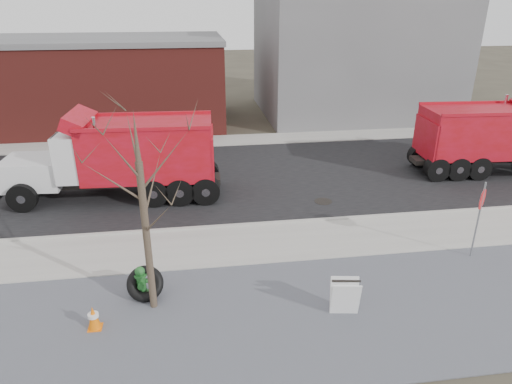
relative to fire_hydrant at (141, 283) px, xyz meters
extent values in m
plane|color=#383328|center=(3.54, 2.08, -0.42)|extent=(120.00, 120.00, 0.00)
cube|color=gray|center=(3.54, -1.42, -0.40)|extent=(60.00, 5.00, 0.03)
cube|color=#9E9B93|center=(3.54, 2.33, -0.39)|extent=(60.00, 2.50, 0.06)
cube|color=#9E9B93|center=(3.54, 3.63, -0.36)|extent=(60.00, 0.15, 0.11)
cube|color=black|center=(3.54, 8.38, -0.41)|extent=(60.00, 9.40, 0.02)
cube|color=#9E9B93|center=(3.54, 14.08, -0.39)|extent=(60.00, 2.00, 0.06)
cube|color=slate|center=(12.54, 20.08, 3.58)|extent=(12.00, 10.00, 8.00)
cube|color=maroon|center=(-6.46, 19.08, 2.08)|extent=(20.00, 8.00, 5.00)
cube|color=slate|center=(-6.46, 19.08, 4.73)|extent=(20.20, 8.20, 0.30)
cylinder|color=#382D23|center=(0.34, -0.52, 1.58)|extent=(0.18, 0.18, 4.00)
cone|color=#382D23|center=(0.34, -0.52, 4.18)|extent=(0.14, 0.14, 1.20)
cylinder|color=#2B7230|center=(0.00, 0.01, -0.39)|extent=(0.49, 0.49, 0.07)
cylinder|color=#2B7230|center=(0.00, 0.01, -0.06)|extent=(0.25, 0.25, 0.66)
cylinder|color=#2B7230|center=(0.00, 0.01, 0.24)|extent=(0.33, 0.33, 0.06)
sphere|color=#2B7230|center=(0.00, 0.01, 0.35)|extent=(0.27, 0.27, 0.27)
cylinder|color=#2B7230|center=(0.00, 0.01, 0.46)|extent=(0.06, 0.06, 0.07)
cylinder|color=#2B7230|center=(-0.19, 0.00, 0.04)|extent=(0.14, 0.13, 0.12)
cylinder|color=#2B7230|center=(0.19, 0.02, 0.04)|extent=(0.14, 0.13, 0.12)
cylinder|color=#2B7230|center=(0.01, -0.18, 0.02)|extent=(0.17, 0.14, 0.17)
torus|color=black|center=(0.11, -0.06, 0.01)|extent=(1.00, 0.83, 0.94)
cylinder|color=gray|center=(9.94, 0.64, 0.82)|extent=(0.05, 0.05, 2.49)
cylinder|color=red|center=(9.94, 0.64, 1.53)|extent=(0.51, 0.48, 0.68)
cube|color=white|center=(5.12, -1.60, 0.09)|extent=(0.74, 0.35, 0.97)
cube|color=white|center=(5.15, -1.40, 0.09)|extent=(0.74, 0.35, 0.97)
cube|color=black|center=(5.13, -1.50, 0.57)|extent=(0.71, 0.16, 0.04)
cube|color=orange|center=(-1.03, -1.18, -0.40)|extent=(0.34, 0.34, 0.04)
cone|color=orange|center=(-1.03, -1.18, -0.08)|extent=(0.32, 0.32, 0.62)
cylinder|color=white|center=(-1.03, -1.18, -0.02)|extent=(0.26, 0.26, 0.09)
cube|color=black|center=(15.39, 7.51, 0.22)|extent=(8.09, 1.30, 0.21)
cube|color=#A80E24|center=(14.16, 7.58, 1.48)|extent=(4.84, 2.54, 2.07)
cylinder|color=silver|center=(15.83, 8.38, 1.81)|extent=(0.14, 0.14, 2.26)
cylinder|color=black|center=(13.09, 8.55, 0.12)|extent=(1.05, 0.34, 1.04)
cylinder|color=black|center=(12.98, 6.74, 0.12)|extent=(1.05, 0.34, 1.04)
cube|color=black|center=(-1.43, 6.90, 0.24)|extent=(8.09, 1.26, 0.22)
cube|color=silver|center=(-4.57, 7.06, 0.78)|extent=(2.26, 2.03, 1.08)
cube|color=silver|center=(-5.64, 7.11, 0.78)|extent=(0.14, 1.73, 0.99)
cube|color=silver|center=(-2.67, 6.96, 1.47)|extent=(1.69, 2.34, 1.78)
cube|color=black|center=(-3.42, 7.00, 1.97)|extent=(0.15, 1.97, 0.79)
cube|color=#A80E24|center=(-0.15, 6.84, 1.57)|extent=(5.04, 2.60, 2.17)
cylinder|color=silver|center=(-1.87, 5.99, 1.92)|extent=(0.14, 0.14, 2.37)
cylinder|color=black|center=(-4.82, 6.00, 0.14)|extent=(1.10, 0.35, 1.08)
cylinder|color=black|center=(-4.72, 8.13, 0.14)|extent=(1.10, 0.35, 1.08)
cylinder|color=black|center=(0.98, 5.84, 0.14)|extent=(1.10, 0.35, 1.08)
cylinder|color=black|center=(1.07, 7.73, 0.14)|extent=(1.10, 0.35, 1.08)
camera|label=1|loc=(1.58, -10.55, 7.01)|focal=32.00mm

